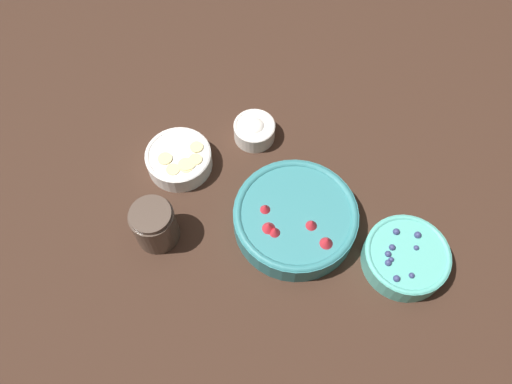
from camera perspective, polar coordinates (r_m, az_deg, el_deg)
ground_plane at (r=1.11m, az=0.52°, el=-0.62°), size 4.00×4.00×0.00m
bowl_strawberries at (r=1.05m, az=4.50°, el=-2.92°), size 0.26×0.26×0.08m
bowl_blueberries at (r=1.06m, az=16.74°, el=-7.11°), size 0.17×0.17×0.06m
bowl_bananas at (r=1.14m, az=-8.79°, el=3.81°), size 0.15×0.15×0.05m
bowl_cream at (r=1.17m, az=-0.19°, el=7.14°), size 0.10×0.10×0.05m
jar_chocolate at (r=1.05m, az=-11.48°, el=-3.77°), size 0.09×0.09×0.10m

